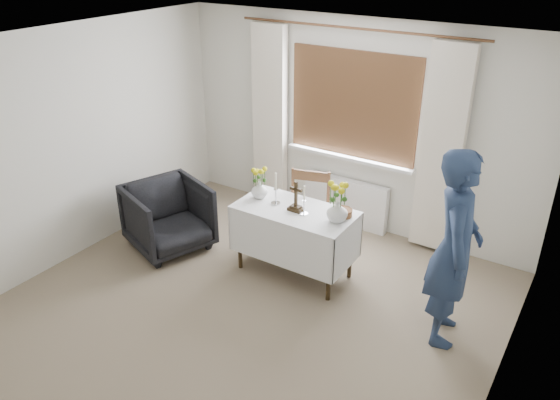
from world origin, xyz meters
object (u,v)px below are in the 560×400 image
(armchair, at_px, (168,217))
(flower_vase_left, at_px, (260,190))
(altar_table, at_px, (294,241))
(person, at_px, (454,249))
(wooden_chair, at_px, (306,220))
(wooden_cross, at_px, (296,196))
(flower_vase_right, at_px, (337,211))

(armchair, bearing_deg, flower_vase_left, -50.65)
(altar_table, relative_size, person, 0.69)
(person, bearing_deg, wooden_chair, 61.23)
(wooden_chair, relative_size, person, 0.56)
(wooden_cross, relative_size, flower_vase_left, 1.73)
(wooden_chair, bearing_deg, flower_vase_left, -167.46)
(flower_vase_right, bearing_deg, wooden_cross, -177.20)
(person, relative_size, flower_vase_left, 9.79)
(altar_table, distance_m, armchair, 1.52)
(person, bearing_deg, wooden_cross, 70.83)
(person, xyz_separation_m, wooden_cross, (-1.63, 0.11, 0.02))
(wooden_chair, distance_m, person, 1.77)
(wooden_chair, relative_size, flower_vase_right, 4.61)
(armchair, bearing_deg, person, -66.18)
(wooden_chair, relative_size, wooden_cross, 3.18)
(wooden_chair, height_order, armchair, wooden_chair)
(altar_table, distance_m, flower_vase_right, 0.68)
(person, height_order, wooden_cross, person)
(flower_vase_right, bearing_deg, flower_vase_left, 178.32)
(person, relative_size, wooden_cross, 5.66)
(wooden_chair, height_order, person, person)
(armchair, relative_size, person, 0.47)
(altar_table, height_order, flower_vase_right, flower_vase_right)
(armchair, bearing_deg, altar_table, -57.55)
(altar_table, relative_size, armchair, 1.45)
(wooden_chair, distance_m, flower_vase_right, 0.68)
(wooden_cross, bearing_deg, flower_vase_right, 4.17)
(wooden_chair, relative_size, armchair, 1.18)
(altar_table, distance_m, person, 1.74)
(wooden_cross, bearing_deg, altar_table, 140.63)
(armchair, distance_m, wooden_cross, 1.62)
(flower_vase_right, bearing_deg, person, -6.27)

